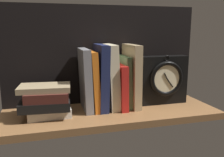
% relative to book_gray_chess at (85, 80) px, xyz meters
% --- Properties ---
extents(ground_plane, '(0.80, 0.27, 0.03)m').
position_rel_book_gray_chess_xyz_m(ground_plane, '(0.09, -0.04, -0.13)').
color(ground_plane, brown).
extents(back_panel, '(0.80, 0.01, 0.40)m').
position_rel_book_gray_chess_xyz_m(back_panel, '(0.09, 0.09, 0.08)').
color(back_panel, black).
rests_on(back_panel, ground_plane).
extents(book_gray_chess, '(0.04, 0.15, 0.23)m').
position_rel_book_gray_chess_xyz_m(book_gray_chess, '(0.00, 0.00, 0.00)').
color(book_gray_chess, gray).
rests_on(book_gray_chess, ground_plane).
extents(book_orange_pandolfini, '(0.03, 0.15, 0.22)m').
position_rel_book_gray_chess_xyz_m(book_orange_pandolfini, '(0.03, 0.00, -0.00)').
color(book_orange_pandolfini, orange).
rests_on(book_orange_pandolfini, ground_plane).
extents(book_navy_bierce, '(0.04, 0.15, 0.25)m').
position_rel_book_gray_chess_xyz_m(book_navy_bierce, '(0.06, 0.00, 0.01)').
color(book_navy_bierce, '#192147').
rests_on(book_navy_bierce, ground_plane).
extents(book_cream_twain, '(0.05, 0.14, 0.25)m').
position_rel_book_gray_chess_xyz_m(book_cream_twain, '(0.10, 0.00, 0.01)').
color(book_cream_twain, beige).
rests_on(book_cream_twain, ground_plane).
extents(book_red_requiem, '(0.03, 0.17, 0.17)m').
position_rel_book_gray_chess_xyz_m(book_red_requiem, '(0.13, 0.00, -0.03)').
color(book_red_requiem, red).
rests_on(book_red_requiem, ground_plane).
extents(book_green_romantic, '(0.03, 0.13, 0.20)m').
position_rel_book_gray_chess_xyz_m(book_green_romantic, '(0.16, 0.00, -0.02)').
color(book_green_romantic, '#476B44').
rests_on(book_green_romantic, ground_plane).
extents(book_tan_shortstories, '(0.03, 0.16, 0.24)m').
position_rel_book_gray_chess_xyz_m(book_tan_shortstories, '(0.18, 0.00, 0.01)').
color(book_tan_shortstories, tan).
rests_on(book_tan_shortstories, ground_plane).
extents(framed_clock, '(0.20, 0.06, 0.20)m').
position_rel_book_gray_chess_xyz_m(framed_clock, '(0.32, -0.01, -0.02)').
color(framed_clock, black).
rests_on(framed_clock, ground_plane).
extents(book_stack_side, '(0.18, 0.14, 0.11)m').
position_rel_book_gray_chess_xyz_m(book_stack_side, '(-0.14, -0.04, -0.06)').
color(book_stack_side, beige).
rests_on(book_stack_side, ground_plane).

